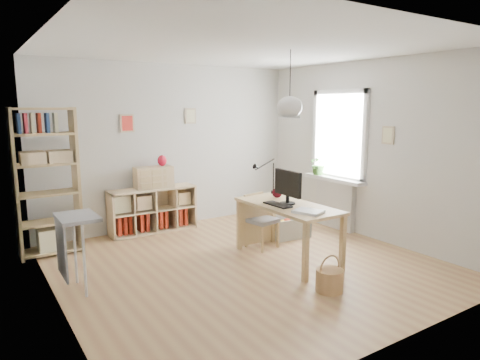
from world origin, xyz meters
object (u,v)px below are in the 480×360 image
desk (288,211)px  tall_bookshelf (46,176)px  chair (259,217)px  cube_shelf (151,213)px  drawer_chest (154,177)px  monitor (288,185)px  storage_chest (286,222)px

desk → tall_bookshelf: size_ratio=0.75×
desk → chair: chair is taller
cube_shelf → tall_bookshelf: 1.77m
desk → chair: size_ratio=1.95×
chair → drawer_chest: (-0.97, 1.56, 0.45)m
cube_shelf → drawer_chest: size_ratio=2.34×
cube_shelf → chair: (1.03, -1.60, 0.14)m
monitor → drawer_chest: monitor is taller
desk → storage_chest: (0.66, 0.84, -0.44)m
chair → storage_chest: size_ratio=1.01×
cube_shelf → desk: bearing=-65.4°
desk → tall_bookshelf: (-2.59, 1.95, 0.43)m
tall_bookshelf → drawer_chest: bearing=8.4°
desk → storage_chest: desk is taller
desk → chair: bearing=89.7°
tall_bookshelf → monitor: 3.24m
storage_chest → drawer_chest: (-1.63, 1.35, 0.68)m
chair → drawer_chest: drawer_chest is taller
cube_shelf → drawer_chest: 0.60m
tall_bookshelf → drawer_chest: (1.62, 0.24, -0.20)m
chair → monitor: monitor is taller
tall_bookshelf → storage_chest: 3.54m
desk → cube_shelf: desk is taller
cube_shelf → chair: 1.90m
cube_shelf → tall_bookshelf: tall_bookshelf is taller
monitor → cube_shelf: bearing=117.2°
cube_shelf → monitor: monitor is taller
tall_bookshelf → chair: 2.98m
cube_shelf → drawer_chest: drawer_chest is taller
desk → cube_shelf: bearing=114.6°
drawer_chest → desk: bearing=-62.9°
storage_chest → monitor: bearing=-121.8°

